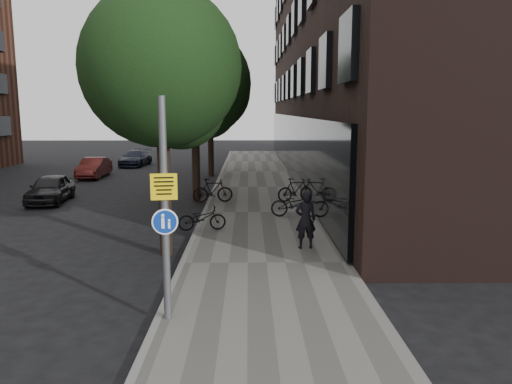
{
  "coord_description": "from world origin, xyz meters",
  "views": [
    {
      "loc": [
        -0.22,
        -9.47,
        4.13
      ],
      "look_at": [
        -0.03,
        3.49,
        2.0
      ],
      "focal_mm": 35.0,
      "sensor_mm": 36.0,
      "label": 1
    }
  ],
  "objects_px": {
    "signpost": "(165,210)",
    "parked_bike_facade_near": "(296,204)",
    "pedestrian": "(306,220)",
    "parked_car_near": "(51,189)"
  },
  "relations": [
    {
      "from": "signpost",
      "to": "parked_bike_facade_near",
      "type": "distance_m",
      "value": 10.04
    },
    {
      "from": "signpost",
      "to": "parked_car_near",
      "type": "height_order",
      "value": "signpost"
    },
    {
      "from": "signpost",
      "to": "parked_car_near",
      "type": "xyz_separation_m",
      "value": [
        -7.38,
        13.14,
        -1.65
      ]
    },
    {
      "from": "signpost",
      "to": "parked_bike_facade_near",
      "type": "relative_size",
      "value": 2.27
    },
    {
      "from": "signpost",
      "to": "pedestrian",
      "type": "relative_size",
      "value": 2.51
    },
    {
      "from": "pedestrian",
      "to": "parked_car_near",
      "type": "xyz_separation_m",
      "value": [
        -10.62,
        8.18,
        -0.34
      ]
    },
    {
      "from": "pedestrian",
      "to": "parked_car_near",
      "type": "bearing_deg",
      "value": -43.61
    },
    {
      "from": "pedestrian",
      "to": "parked_car_near",
      "type": "distance_m",
      "value": 13.41
    },
    {
      "from": "pedestrian",
      "to": "parked_bike_facade_near",
      "type": "height_order",
      "value": "pedestrian"
    },
    {
      "from": "signpost",
      "to": "parked_car_near",
      "type": "relative_size",
      "value": 1.15
    }
  ]
}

